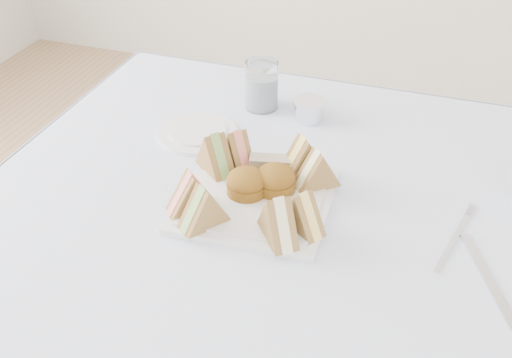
% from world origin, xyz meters
% --- Properties ---
extents(table, '(0.90, 0.90, 0.74)m').
position_xyz_m(table, '(0.00, 0.00, 0.37)').
color(table, brown).
rests_on(table, floor).
extents(tablecloth, '(1.02, 1.02, 0.01)m').
position_xyz_m(tablecloth, '(0.00, 0.00, 0.74)').
color(tablecloth, silver).
rests_on(tablecloth, table).
extents(serving_plate, '(0.27, 0.27, 0.01)m').
position_xyz_m(serving_plate, '(-0.01, -0.00, 0.75)').
color(serving_plate, silver).
rests_on(serving_plate, tablecloth).
extents(sandwich_fl_a, '(0.09, 0.09, 0.07)m').
position_xyz_m(sandwich_fl_a, '(-0.10, -0.07, 0.80)').
color(sandwich_fl_a, olive).
rests_on(sandwich_fl_a, serving_plate).
extents(sandwich_fl_b, '(0.08, 0.09, 0.07)m').
position_xyz_m(sandwich_fl_b, '(-0.07, -0.10, 0.80)').
color(sandwich_fl_b, olive).
rests_on(sandwich_fl_b, serving_plate).
extents(sandwich_fr_a, '(0.09, 0.08, 0.07)m').
position_xyz_m(sandwich_fr_a, '(0.08, -0.06, 0.79)').
color(sandwich_fr_a, olive).
rests_on(sandwich_fr_a, serving_plate).
extents(sandwich_fr_b, '(0.09, 0.09, 0.08)m').
position_xyz_m(sandwich_fr_b, '(0.05, -0.09, 0.80)').
color(sandwich_fr_b, olive).
rests_on(sandwich_fr_b, serving_plate).
extents(sandwich_bl_a, '(0.09, 0.09, 0.08)m').
position_xyz_m(sandwich_bl_a, '(-0.11, 0.05, 0.80)').
color(sandwich_bl_a, olive).
rests_on(sandwich_bl_a, serving_plate).
extents(sandwich_bl_b, '(0.08, 0.08, 0.07)m').
position_xyz_m(sandwich_bl_b, '(-0.08, 0.09, 0.79)').
color(sandwich_bl_b, olive).
rests_on(sandwich_bl_b, serving_plate).
extents(sandwich_br_a, '(0.09, 0.08, 0.07)m').
position_xyz_m(sandwich_br_a, '(0.08, 0.06, 0.79)').
color(sandwich_br_a, olive).
rests_on(sandwich_br_a, serving_plate).
extents(sandwich_br_b, '(0.09, 0.09, 0.08)m').
position_xyz_m(sandwich_br_b, '(0.04, 0.09, 0.80)').
color(sandwich_br_b, olive).
rests_on(sandwich_br_b, serving_plate).
extents(scone_left, '(0.08, 0.08, 0.05)m').
position_xyz_m(scone_left, '(-0.03, -0.00, 0.78)').
color(scone_left, brown).
rests_on(scone_left, serving_plate).
extents(scone_right, '(0.09, 0.09, 0.05)m').
position_xyz_m(scone_right, '(0.01, 0.02, 0.78)').
color(scone_right, brown).
rests_on(scone_right, serving_plate).
extents(pastry_slice, '(0.08, 0.05, 0.03)m').
position_xyz_m(pastry_slice, '(-0.01, 0.07, 0.78)').
color(pastry_slice, tan).
rests_on(pastry_slice, serving_plate).
extents(side_plate, '(0.19, 0.19, 0.01)m').
position_xyz_m(side_plate, '(-0.20, 0.17, 0.75)').
color(side_plate, silver).
rests_on(side_plate, tablecloth).
extents(water_glass, '(0.08, 0.08, 0.11)m').
position_xyz_m(water_glass, '(-0.12, 0.33, 0.80)').
color(water_glass, white).
rests_on(water_glass, tablecloth).
extents(tea_strainer, '(0.08, 0.08, 0.04)m').
position_xyz_m(tea_strainer, '(-0.00, 0.31, 0.77)').
color(tea_strainer, silver).
rests_on(tea_strainer, tablecloth).
extents(knife, '(0.09, 0.19, 0.00)m').
position_xyz_m(knife, '(0.38, -0.07, 0.75)').
color(knife, silver).
rests_on(knife, tablecloth).
extents(fork, '(0.04, 0.16, 0.00)m').
position_xyz_m(fork, '(0.32, -0.00, 0.75)').
color(fork, silver).
rests_on(fork, tablecloth).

